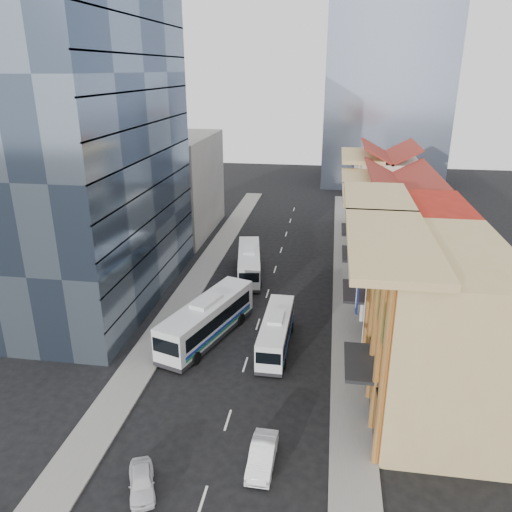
% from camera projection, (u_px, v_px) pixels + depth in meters
% --- Properties ---
extents(ground, '(200.00, 200.00, 0.00)m').
position_uv_depth(ground, '(225.00, 430.00, 33.61)').
color(ground, black).
rests_on(ground, ground).
extents(sidewalk_right, '(3.00, 90.00, 0.15)m').
position_uv_depth(sidewalk_right, '(347.00, 298.00, 52.72)').
color(sidewalk_right, slate).
rests_on(sidewalk_right, ground).
extents(sidewalk_left, '(3.00, 90.00, 0.15)m').
position_uv_depth(sidewalk_left, '(191.00, 288.00, 55.15)').
color(sidewalk_left, slate).
rests_on(sidewalk_left, ground).
extents(shophouse_tan, '(8.00, 14.00, 12.00)m').
position_uv_depth(shophouse_tan, '(438.00, 331.00, 34.13)').
color(shophouse_tan, tan).
rests_on(shophouse_tan, ground).
extents(shophouse_red, '(8.00, 10.00, 12.00)m').
position_uv_depth(shophouse_red, '(414.00, 266.00, 45.23)').
color(shophouse_red, '#9F1E12').
rests_on(shophouse_red, ground).
extents(shophouse_cream_near, '(8.00, 9.00, 10.00)m').
position_uv_depth(shophouse_cream_near, '(400.00, 243.00, 54.37)').
color(shophouse_cream_near, beige).
rests_on(shophouse_cream_near, ground).
extents(shophouse_cream_mid, '(8.00, 9.00, 10.00)m').
position_uv_depth(shophouse_cream_mid, '(392.00, 220.00, 62.69)').
color(shophouse_cream_mid, beige).
rests_on(shophouse_cream_mid, ground).
extents(shophouse_cream_far, '(8.00, 12.00, 11.00)m').
position_uv_depth(shophouse_cream_far, '(385.00, 196.00, 72.23)').
color(shophouse_cream_far, beige).
rests_on(shophouse_cream_far, ground).
extents(office_tower, '(12.00, 26.00, 30.00)m').
position_uv_depth(office_tower, '(91.00, 155.00, 48.33)').
color(office_tower, '#374457').
rests_on(office_tower, ground).
extents(office_block_far, '(10.00, 18.00, 14.00)m').
position_uv_depth(office_block_far, '(177.00, 185.00, 72.28)').
color(office_block_far, gray).
rests_on(office_block_far, ground).
extents(bus_left_near, '(6.56, 12.55, 3.93)m').
position_uv_depth(bus_left_near, '(207.00, 319.00, 44.33)').
color(bus_left_near, silver).
rests_on(bus_left_near, ground).
extents(bus_left_far, '(4.23, 10.99, 3.44)m').
position_uv_depth(bus_left_far, '(249.00, 262.00, 58.00)').
color(bus_left_far, silver).
rests_on(bus_left_far, ground).
extents(bus_right, '(2.38, 9.75, 3.12)m').
position_uv_depth(bus_right, '(276.00, 331.00, 43.03)').
color(bus_right, silver).
rests_on(bus_right, ground).
extents(sedan_left, '(2.72, 3.85, 1.21)m').
position_uv_depth(sedan_left, '(142.00, 482.00, 28.59)').
color(sedan_left, silver).
rests_on(sedan_left, ground).
extents(sedan_right, '(1.56, 4.28, 1.40)m').
position_uv_depth(sedan_right, '(262.00, 455.00, 30.40)').
color(sedan_right, white).
rests_on(sedan_right, ground).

